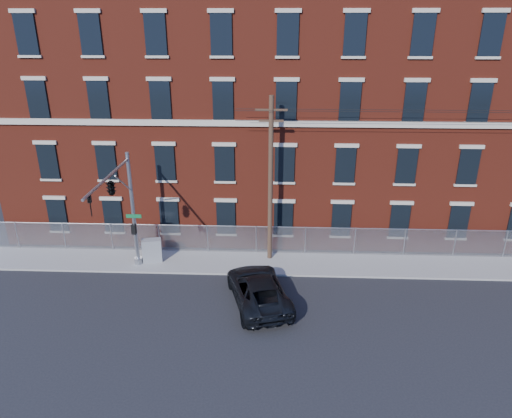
{
  "coord_description": "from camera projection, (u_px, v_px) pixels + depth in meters",
  "views": [
    {
      "loc": [
        2.23,
        -20.28,
        13.79
      ],
      "look_at": [
        1.21,
        4.0,
        4.03
      ],
      "focal_mm": 32.57,
      "sensor_mm": 36.0,
      "label": 1
    }
  ],
  "objects": [
    {
      "name": "traffic_signal_mast",
      "position": [
        117.0,
        196.0,
        24.28
      ],
      "size": [
        0.9,
        6.75,
        7.0
      ],
      "color": "#9EA0A5",
      "rests_on": "ground"
    },
    {
      "name": "mill_building",
      "position": [
        411.0,
        107.0,
        33.44
      ],
      "size": [
        55.3,
        14.32,
        16.3
      ],
      "color": "maroon",
      "rests_on": "ground"
    },
    {
      "name": "ground",
      "position": [
        229.0,
        309.0,
        24.03
      ],
      "size": [
        140.0,
        140.0,
        0.0
      ],
      "primitive_type": "plane",
      "color": "black",
      "rests_on": "ground"
    },
    {
      "name": "chain_link_fence",
      "position": [
        430.0,
        242.0,
        29.01
      ],
      "size": [
        59.06,
        0.06,
        1.85
      ],
      "color": "#A5A8AD",
      "rests_on": "ground"
    },
    {
      "name": "utility_pole_near",
      "position": [
        271.0,
        178.0,
        27.16
      ],
      "size": [
        1.8,
        0.28,
        10.0
      ],
      "color": "#3F2C1F",
      "rests_on": "ground"
    },
    {
      "name": "utility_cabinet",
      "position": [
        152.0,
        250.0,
        28.41
      ],
      "size": [
        1.26,
        0.83,
        1.45
      ],
      "primitive_type": "cube",
      "rotation": [
        0.0,
        0.0,
        0.23
      ],
      "color": "slate",
      "rests_on": "sidewalk"
    },
    {
      "name": "sidewalk",
      "position": [
        434.0,
        266.0,
        28.18
      ],
      "size": [
        65.0,
        3.0,
        0.12
      ],
      "primitive_type": "cube",
      "color": "gray",
      "rests_on": "ground"
    },
    {
      "name": "pickup_truck",
      "position": [
        258.0,
        289.0,
        24.38
      ],
      "size": [
        4.06,
        6.19,
        1.58
      ],
      "primitive_type": "imported",
      "rotation": [
        0.0,
        0.0,
        3.41
      ],
      "color": "black",
      "rests_on": "ground"
    }
  ]
}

